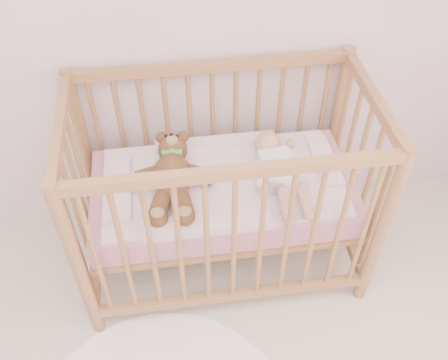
{
  "coord_description": "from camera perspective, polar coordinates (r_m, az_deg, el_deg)",
  "views": [
    {
      "loc": [
        0.18,
        -0.01,
        2.22
      ],
      "look_at": [
        0.4,
        1.55,
        0.62
      ],
      "focal_mm": 40.0,
      "sensor_mm": 36.0,
      "label": 1
    }
  ],
  "objects": [
    {
      "name": "mattress",
      "position": [
        2.37,
        -0.17,
        -1.44
      ],
      "size": [
        1.22,
        0.62,
        0.13
      ],
      "primitive_type": "cube",
      "color": "pink",
      "rests_on": "crib"
    },
    {
      "name": "teddy_bear",
      "position": [
        2.23,
        -5.97,
        0.4
      ],
      "size": [
        0.44,
        0.59,
        0.15
      ],
      "primitive_type": null,
      "rotation": [
        0.0,
        0.0,
        -0.08
      ],
      "color": "brown",
      "rests_on": "blanket"
    },
    {
      "name": "crib",
      "position": [
        2.36,
        -0.17,
        -1.19
      ],
      "size": [
        1.36,
        0.76,
        1.0
      ],
      "primitive_type": null,
      "color": "#A46A45",
      "rests_on": "floor"
    },
    {
      "name": "baby",
      "position": [
        2.29,
        6.29,
        1.43
      ],
      "size": [
        0.33,
        0.59,
        0.14
      ],
      "primitive_type": null,
      "rotation": [
        0.0,
        0.0,
        0.09
      ],
      "color": "white",
      "rests_on": "blanket"
    },
    {
      "name": "blanket",
      "position": [
        2.32,
        -0.17,
        -0.17
      ],
      "size": [
        1.1,
        0.58,
        0.06
      ],
      "primitive_type": null,
      "color": "#EFA5B8",
      "rests_on": "mattress"
    }
  ]
}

